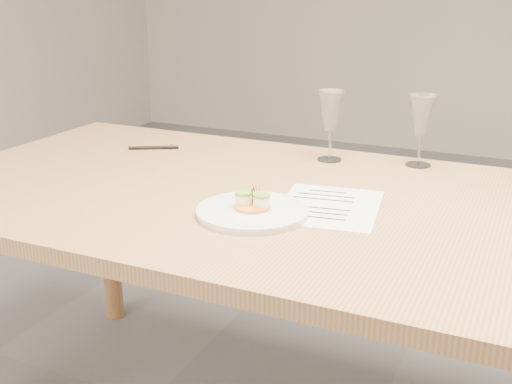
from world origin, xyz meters
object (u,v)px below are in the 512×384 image
at_px(recipe_sheet, 329,206).
at_px(ballpoint_pen, 154,148).
at_px(dining_table, 369,235).
at_px(wine_glass_1, 422,117).
at_px(dinner_plate, 252,210).
at_px(wine_glass_0, 331,112).

relative_size(recipe_sheet, ballpoint_pen, 2.30).
bearing_deg(dining_table, wine_glass_1, 86.47).
xyz_separation_m(dining_table, wine_glass_1, (0.03, 0.42, 0.21)).
height_order(dining_table, recipe_sheet, recipe_sheet).
bearing_deg(ballpoint_pen, dinner_plate, -66.82).
bearing_deg(recipe_sheet, wine_glass_1, 66.09).
xyz_separation_m(ballpoint_pen, wine_glass_1, (0.80, 0.17, 0.14)).
height_order(dinner_plate, wine_glass_1, wine_glass_1).
distance_m(wine_glass_0, wine_glass_1, 0.26).
relative_size(dinner_plate, recipe_sheet, 0.79).
relative_size(dining_table, recipe_sheet, 7.32).
distance_m(dining_table, wine_glass_1, 0.47).
relative_size(dining_table, wine_glass_1, 11.64).
distance_m(dining_table, recipe_sheet, 0.12).
distance_m(dining_table, ballpoint_pen, 0.82).
relative_size(ballpoint_pen, wine_glass_1, 0.69).
height_order(dinner_plate, recipe_sheet, dinner_plate).
height_order(recipe_sheet, wine_glass_0, wine_glass_0).
bearing_deg(wine_glass_1, recipe_sheet, -105.36).
xyz_separation_m(dinner_plate, ballpoint_pen, (-0.54, 0.41, -0.01)).
relative_size(dinner_plate, wine_glass_1, 1.26).
relative_size(wine_glass_0, wine_glass_1, 1.01).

